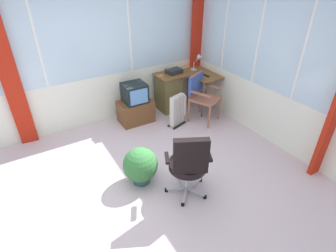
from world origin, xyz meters
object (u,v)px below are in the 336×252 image
at_px(potted_plant, 140,165).
at_px(wooden_armchair, 200,91).
at_px(desk, 171,91).
at_px(paper_tray, 174,71).
at_px(space_heater, 178,110).
at_px(tv_on_stand, 135,105).
at_px(desk_lamp, 199,60).
at_px(office_chair, 189,163).
at_px(tv_remote, 206,75).

bearing_deg(potted_plant, wooden_armchair, 30.17).
distance_m(desk, paper_tray, 0.41).
bearing_deg(space_heater, tv_on_stand, 140.04).
xyz_separation_m(desk_lamp, space_heater, (-0.86, -0.57, -0.66)).
relative_size(desk_lamp, tv_on_stand, 0.42).
height_order(wooden_armchair, tv_on_stand, wooden_armchair).
bearing_deg(office_chair, desk_lamp, 51.27).
bearing_deg(desk, paper_tray, 24.24).
relative_size(tv_on_stand, potted_plant, 1.43).
xyz_separation_m(desk_lamp, potted_plant, (-2.17, -1.63, -0.68)).
xyz_separation_m(tv_remote, space_heater, (-0.78, -0.21, -0.46)).
relative_size(wooden_armchair, space_heater, 1.49).
height_order(paper_tray, wooden_armchair, wooden_armchair).
distance_m(wooden_armchair, potted_plant, 2.08).
height_order(wooden_armchair, office_chair, office_chair).
height_order(tv_remote, office_chair, office_chair).
distance_m(wooden_armchair, space_heater, 0.55).
distance_m(desk_lamp, potted_plant, 2.80).
bearing_deg(office_chair, potted_plant, 127.20).
xyz_separation_m(wooden_armchair, potted_plant, (-1.78, -1.04, -0.30)).
relative_size(paper_tray, tv_on_stand, 0.38).
distance_m(paper_tray, tv_on_stand, 1.07).
relative_size(desk_lamp, wooden_armchair, 0.36).
height_order(wooden_armchair, potted_plant, wooden_armchair).
height_order(office_chair, potted_plant, office_chair).
bearing_deg(desk, tv_on_stand, -174.03).
bearing_deg(tv_on_stand, potted_plant, -113.03).
bearing_deg(desk_lamp, office_chair, -128.73).
relative_size(tv_on_stand, space_heater, 1.27).
xyz_separation_m(desk, tv_remote, (0.57, -0.41, 0.36)).
bearing_deg(wooden_armchair, desk_lamp, 57.01).
bearing_deg(paper_tray, wooden_armchair, -77.36).
bearing_deg(office_chair, paper_tray, 61.98).
xyz_separation_m(tv_on_stand, space_heater, (0.63, -0.53, -0.03)).
bearing_deg(desk, desk_lamp, -4.42).
bearing_deg(paper_tray, tv_on_stand, -171.95).
bearing_deg(desk_lamp, desk, 175.58).
relative_size(office_chair, potted_plant, 1.77).
bearing_deg(office_chair, desk, 63.56).
relative_size(desk, paper_tray, 3.72).
bearing_deg(space_heater, potted_plant, -141.05).
height_order(desk_lamp, paper_tray, desk_lamp).
xyz_separation_m(wooden_armchair, office_chair, (-1.36, -1.59, -0.04)).
bearing_deg(potted_plant, paper_tray, 46.60).
xyz_separation_m(paper_tray, wooden_armchair, (0.15, -0.69, -0.22)).
xyz_separation_m(desk, office_chair, (-1.11, -2.23, 0.14)).
xyz_separation_m(tv_on_stand, potted_plant, (-0.68, -1.59, -0.05)).
relative_size(desk, desk_lamp, 3.36).
height_order(desk, tv_on_stand, tv_on_stand).
bearing_deg(tv_remote, desk_lamp, 73.42).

